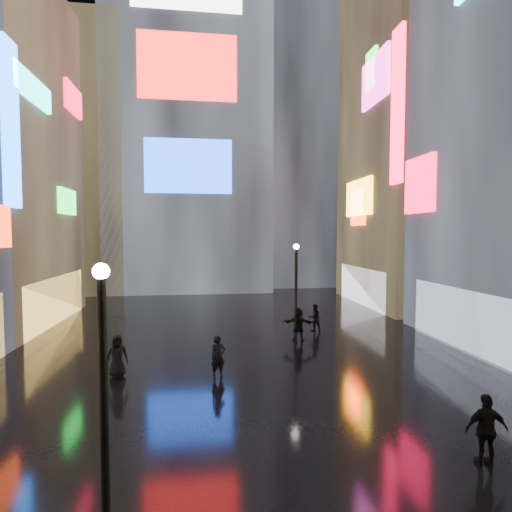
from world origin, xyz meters
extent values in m
plane|color=black|center=(0.00, 20.00, 0.00)|extent=(140.00, 140.00, 0.00)
cube|color=#145DFF|center=(-10.85, 20.00, 11.00)|extent=(0.25, 1.40, 8.00)
cube|color=#FFC659|center=(-11.10, 26.00, 1.50)|extent=(0.20, 10.00, 3.00)
cube|color=#19E733|center=(-10.85, 27.82, 7.91)|extent=(0.25, 3.00, 1.71)
cube|color=#19F4F2|center=(-10.85, 22.61, 13.61)|extent=(0.25, 4.84, 1.37)
cube|color=#FF0C32|center=(-10.85, 29.70, 15.31)|extent=(0.25, 3.32, 1.94)
cube|color=white|center=(11.10, 17.00, 1.50)|extent=(0.20, 9.00, 3.00)
cube|color=#FF0C32|center=(10.85, 21.12, 8.58)|extent=(0.25, 2.99, 3.26)
cube|color=#FF0C32|center=(10.85, 24.00, 14.00)|extent=(0.25, 1.40, 10.00)
cube|color=black|center=(16.00, 30.00, 14.00)|extent=(10.00, 12.00, 28.00)
cube|color=white|center=(11.10, 30.00, 1.50)|extent=(0.20, 9.00, 3.00)
cube|color=yellow|center=(10.85, 30.32, 8.66)|extent=(0.25, 4.92, 2.91)
cube|color=#FF32B2|center=(10.85, 27.51, 17.02)|extent=(0.25, 4.36, 3.46)
cube|color=#FF3A0C|center=(10.85, 30.44, 7.84)|extent=(0.25, 2.63, 2.87)
cube|color=#19E733|center=(10.85, 28.19, 17.94)|extent=(0.25, 1.69, 2.90)
cube|color=black|center=(-3.00, 44.00, 21.00)|extent=(16.00, 14.00, 42.00)
cube|color=#FF1414|center=(-3.00, 36.90, 21.00)|extent=(9.00, 0.20, 6.00)
cube|color=#194CFF|center=(-3.00, 36.90, 12.00)|extent=(8.00, 0.20, 5.00)
cube|color=black|center=(9.00, 46.00, 17.00)|extent=(12.00, 12.00, 34.00)
cube|color=black|center=(-14.00, 42.00, 13.00)|extent=(10.00, 10.00, 26.00)
cylinder|color=black|center=(-3.51, 6.52, 2.50)|extent=(0.16, 0.16, 5.00)
sphere|color=white|center=(-3.51, 6.52, 5.05)|extent=(0.30, 0.30, 0.30)
cylinder|color=black|center=(3.16, 19.69, 2.50)|extent=(0.16, 0.16, 5.00)
sphere|color=white|center=(3.16, 19.69, 5.05)|extent=(0.30, 0.30, 0.30)
imported|color=black|center=(5.21, 7.90, 0.89)|extent=(1.09, 0.57, 1.77)
imported|color=black|center=(-5.14, 15.40, 0.85)|extent=(0.93, 0.72, 1.70)
imported|color=black|center=(3.32, 19.75, 0.90)|extent=(1.75, 1.00, 1.80)
imported|color=black|center=(-1.14, 14.82, 0.84)|extent=(0.71, 0.58, 1.67)
imported|color=black|center=(4.79, 21.78, 0.80)|extent=(0.86, 0.72, 1.59)
imported|color=black|center=(-5.14, 15.40, 2.10)|extent=(1.18, 1.19, 0.80)
camera|label=1|loc=(-1.71, -0.86, 5.71)|focal=28.00mm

